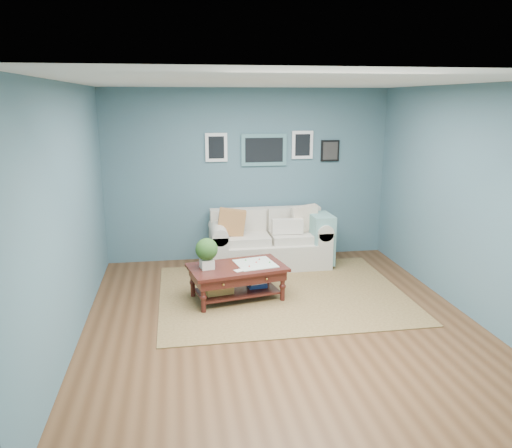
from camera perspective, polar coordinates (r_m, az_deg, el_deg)
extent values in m
plane|color=brown|center=(5.97, 2.77, -10.95)|extent=(5.00, 5.00, 0.00)
plane|color=white|center=(5.41, 3.12, 15.93)|extent=(5.00, 5.00, 0.00)
cube|color=slate|center=(7.96, -0.86, 5.59)|extent=(4.50, 0.02, 2.70)
cube|color=slate|center=(3.23, 12.36, -7.51)|extent=(4.50, 0.02, 2.70)
cube|color=slate|center=(5.53, -20.52, 0.91)|extent=(0.02, 5.00, 2.70)
cube|color=slate|center=(6.39, 23.08, 2.37)|extent=(0.02, 5.00, 2.70)
cube|color=slate|center=(7.92, 0.92, 8.47)|extent=(0.72, 0.03, 0.50)
cube|color=black|center=(7.91, 0.94, 8.45)|extent=(0.60, 0.01, 0.38)
cube|color=white|center=(7.82, -4.56, 8.72)|extent=(0.34, 0.03, 0.44)
cube|color=white|center=(8.05, 5.32, 9.00)|extent=(0.34, 0.03, 0.44)
cube|color=black|center=(8.19, 8.46, 8.29)|extent=(0.30, 0.03, 0.34)
cube|color=brown|center=(6.73, 2.97, -7.91)|extent=(3.22, 2.57, 0.01)
cube|color=beige|center=(7.76, 1.50, -3.36)|extent=(1.34, 0.83, 0.40)
cube|color=beige|center=(7.95, 1.09, 0.26)|extent=(1.76, 0.21, 0.45)
cube|color=beige|center=(7.63, -4.30, -2.95)|extent=(0.23, 0.83, 0.59)
cube|color=beige|center=(7.92, 7.11, -2.40)|extent=(0.23, 0.83, 0.59)
cylinder|color=beige|center=(7.55, -4.34, -0.82)|extent=(0.25, 0.83, 0.25)
cylinder|color=beige|center=(7.84, 7.17, -0.35)|extent=(0.25, 0.83, 0.25)
cube|color=beige|center=(7.58, -1.08, -1.74)|extent=(0.68, 0.53, 0.12)
cube|color=beige|center=(7.71, 4.22, -1.50)|extent=(0.68, 0.53, 0.12)
cube|color=beige|center=(7.77, -1.36, 0.43)|extent=(0.68, 0.11, 0.34)
cube|color=beige|center=(7.90, 3.81, 0.63)|extent=(0.68, 0.11, 0.34)
cube|color=#BC6435|center=(7.49, -2.82, 0.19)|extent=(0.46, 0.16, 0.45)
cube|color=#F5E7CD|center=(7.76, 5.62, 0.64)|extent=(0.45, 0.17, 0.44)
cube|color=beige|center=(7.61, 3.62, -0.27)|extent=(0.47, 0.11, 0.23)
cube|color=#75ABA3|center=(7.77, 7.37, -1.63)|extent=(0.32, 0.52, 0.76)
cube|color=#350D0E|center=(6.41, -2.18, -4.99)|extent=(1.32, 0.92, 0.04)
cube|color=#350D0E|center=(6.43, -2.18, -5.67)|extent=(1.22, 0.83, 0.12)
cube|color=#350D0E|center=(6.52, -2.16, -7.64)|extent=(1.11, 0.71, 0.03)
sphere|color=gold|center=(6.07, -3.74, -6.94)|extent=(0.03, 0.03, 0.03)
sphere|color=gold|center=(6.24, 1.23, -6.30)|extent=(0.03, 0.03, 0.03)
cylinder|color=#350D0E|center=(6.11, -6.05, -8.31)|extent=(0.06, 0.06, 0.41)
cylinder|color=#350D0E|center=(6.42, 3.06, -7.10)|extent=(0.06, 0.06, 0.41)
cylinder|color=#350D0E|center=(6.60, -7.25, -6.61)|extent=(0.06, 0.06, 0.41)
cylinder|color=#350D0E|center=(6.89, 1.25, -5.58)|extent=(0.06, 0.06, 0.41)
cube|color=silver|center=(6.32, -5.62, -4.54)|extent=(0.19, 0.19, 0.12)
sphere|color=#1D4818|center=(6.27, -5.66, -2.89)|extent=(0.28, 0.28, 0.28)
cube|color=silver|center=(6.48, -0.08, -4.54)|extent=(0.57, 0.57, 0.01)
cube|color=#B6854B|center=(6.41, -4.31, -6.98)|extent=(0.38, 0.30, 0.20)
cube|color=navy|center=(6.60, 0.11, -6.71)|extent=(0.27, 0.22, 0.11)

